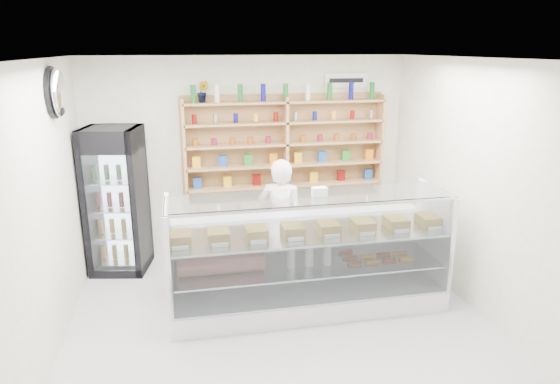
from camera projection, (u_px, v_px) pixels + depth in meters
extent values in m
plane|color=#B8B7BD|center=(286.00, 339.00, 5.15)|extent=(5.00, 5.00, 0.00)
plane|color=white|center=(287.00, 60.00, 4.37)|extent=(5.00, 5.00, 0.00)
plane|color=white|center=(249.00, 157.00, 7.11)|extent=(4.50, 0.00, 4.50)
plane|color=white|center=(395.00, 371.00, 2.41)|extent=(4.50, 0.00, 4.50)
plane|color=white|center=(33.00, 227.00, 4.33)|extent=(0.00, 5.00, 5.00)
plane|color=white|center=(497.00, 197.00, 5.20)|extent=(0.00, 5.00, 5.00)
cube|color=white|center=(307.00, 296.00, 5.78)|extent=(3.11, 0.88, 0.26)
cube|color=white|center=(299.00, 246.00, 6.04)|extent=(3.11, 0.05, 0.65)
cube|color=silver|center=(308.00, 264.00, 5.67)|extent=(2.99, 0.78, 0.02)
cube|color=silver|center=(308.00, 233.00, 5.56)|extent=(3.05, 0.81, 0.02)
cube|color=silver|center=(318.00, 257.00, 5.19)|extent=(3.05, 0.13, 1.08)
cube|color=silver|center=(310.00, 197.00, 5.39)|extent=(3.05, 0.62, 0.01)
imported|color=white|center=(281.00, 221.00, 6.30)|extent=(0.68, 0.58, 1.60)
cube|color=black|center=(117.00, 200.00, 6.55)|extent=(0.81, 0.80, 1.93)
cube|color=#31053D|center=(113.00, 143.00, 6.03)|extent=(0.68, 0.16, 0.27)
cube|color=silver|center=(120.00, 214.00, 6.28)|extent=(0.58, 0.12, 1.53)
cube|color=tan|center=(184.00, 148.00, 6.74)|extent=(0.04, 0.28, 1.33)
cube|color=tan|center=(286.00, 144.00, 7.01)|extent=(0.04, 0.28, 1.33)
cube|color=tan|center=(379.00, 141.00, 7.28)|extent=(0.04, 0.28, 1.33)
cube|color=tan|center=(285.00, 185.00, 7.17)|extent=(2.80, 0.28, 0.03)
cube|color=tan|center=(286.00, 164.00, 7.09)|extent=(2.80, 0.28, 0.03)
cube|color=tan|center=(286.00, 144.00, 7.00)|extent=(2.80, 0.28, 0.03)
cube|color=tan|center=(286.00, 122.00, 6.92)|extent=(2.80, 0.28, 0.03)
cube|color=tan|center=(286.00, 102.00, 6.84)|extent=(2.80, 0.28, 0.03)
imported|color=#1E6626|center=(203.00, 92.00, 6.58)|extent=(0.19, 0.18, 0.28)
ellipsoid|color=silver|center=(58.00, 93.00, 5.18)|extent=(0.15, 0.50, 0.50)
cube|color=white|center=(346.00, 80.00, 7.06)|extent=(0.62, 0.03, 0.20)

